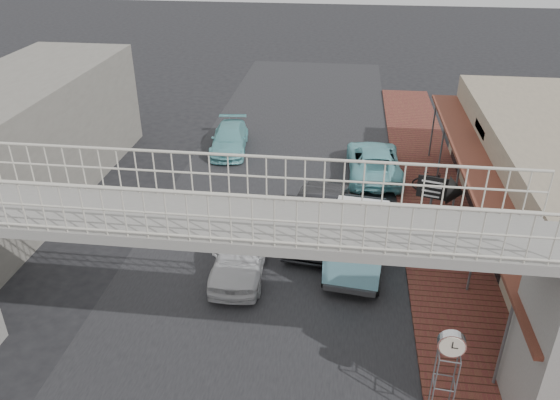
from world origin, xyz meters
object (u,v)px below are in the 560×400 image
(angkot_van, at_px, (358,236))
(street_clock, at_px, (451,348))
(white_hatchback, at_px, (241,253))
(arrow_sign, at_px, (453,192))
(dark_sedan, at_px, (317,218))
(angkot_far, at_px, (229,139))
(motorcycle_far, at_px, (430,182))
(motorcycle_near, at_px, (415,247))
(angkot_curb, at_px, (374,161))

(angkot_van, height_order, street_clock, street_clock)
(white_hatchback, relative_size, arrow_sign, 1.52)
(dark_sedan, height_order, angkot_van, angkot_van)
(angkot_far, height_order, arrow_sign, arrow_sign)
(angkot_far, bearing_deg, street_clock, -67.80)
(street_clock, bearing_deg, motorcycle_far, 89.78)
(dark_sedan, xyz_separation_m, street_clock, (3.55, -8.12, 1.51))
(angkot_van, xyz_separation_m, street_clock, (2.05, -6.21, 1.03))
(dark_sedan, distance_m, angkot_van, 2.48)
(street_clock, bearing_deg, motorcycle_near, 95.18)
(angkot_van, bearing_deg, angkot_curb, 90.81)
(angkot_far, relative_size, arrow_sign, 1.51)
(dark_sedan, height_order, angkot_far, dark_sedan)
(angkot_curb, bearing_deg, arrow_sign, 109.09)
(dark_sedan, relative_size, motorcycle_far, 3.06)
(dark_sedan, height_order, street_clock, street_clock)
(motorcycle_near, distance_m, motorcycle_far, 5.52)
(angkot_far, distance_m, arrow_sign, 12.87)
(dark_sedan, xyz_separation_m, angkot_far, (-5.04, 7.81, -0.17))
(motorcycle_far, distance_m, street_clock, 12.40)
(white_hatchback, bearing_deg, dark_sedan, 44.70)
(angkot_van, xyz_separation_m, arrow_sign, (3.24, 1.56, 1.12))
(white_hatchback, distance_m, angkot_far, 10.72)
(motorcycle_far, distance_m, arrow_sign, 4.81)
(motorcycle_near, bearing_deg, motorcycle_far, -33.46)
(angkot_far, height_order, street_clock, street_clock)
(motorcycle_near, relative_size, motorcycle_far, 1.20)
(angkot_curb, bearing_deg, motorcycle_near, 97.26)
(angkot_van, height_order, motorcycle_near, angkot_van)
(angkot_van, bearing_deg, arrow_sign, 32.33)
(dark_sedan, xyz_separation_m, motorcycle_far, (4.70, 4.10, -0.22))
(motorcycle_near, bearing_deg, dark_sedan, 48.55)
(white_hatchback, xyz_separation_m, motorcycle_near, (6.02, 1.31, -0.14))
(dark_sedan, relative_size, angkot_van, 1.12)
(white_hatchback, xyz_separation_m, street_clock, (6.02, -5.52, 1.57))
(angkot_curb, relative_size, street_clock, 1.93)
(white_hatchback, distance_m, angkot_van, 4.07)
(angkot_curb, xyz_separation_m, street_clock, (1.26, -13.84, 1.59))
(motorcycle_far, height_order, arrow_sign, arrow_sign)
(angkot_curb, distance_m, arrow_sign, 6.76)
(angkot_curb, xyz_separation_m, angkot_far, (-7.33, 2.10, -0.09))
(angkot_far, relative_size, angkot_van, 1.00)
(motorcycle_near, bearing_deg, white_hatchback, 80.84)
(dark_sedan, distance_m, motorcycle_near, 3.78)
(dark_sedan, xyz_separation_m, motorcycle_near, (3.55, -1.30, -0.20))
(white_hatchback, relative_size, motorcycle_near, 2.28)
(white_hatchback, distance_m, dark_sedan, 3.59)
(street_clock, bearing_deg, arrow_sign, 86.41)
(angkot_van, distance_m, motorcycle_far, 6.85)
(dark_sedan, bearing_deg, street_clock, -58.98)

